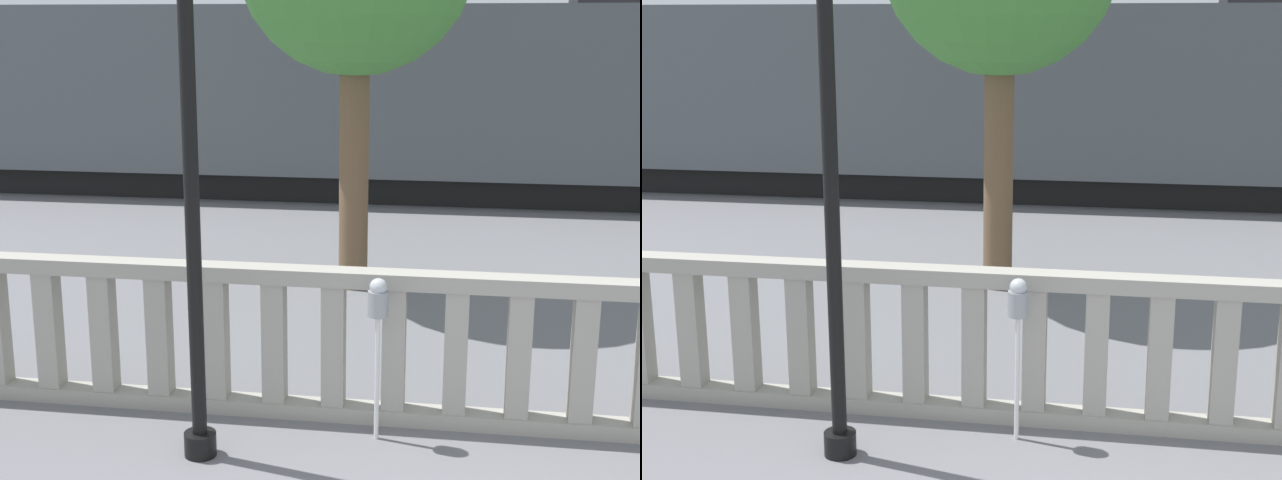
{
  "view_description": "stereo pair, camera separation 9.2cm",
  "coord_description": "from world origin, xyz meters",
  "views": [
    {
      "loc": [
        -0.03,
        -4.18,
        3.48
      ],
      "look_at": [
        -1.35,
        4.19,
        1.4
      ],
      "focal_mm": 50.0,
      "sensor_mm": 36.0,
      "label": 1
    },
    {
      "loc": [
        0.06,
        -4.16,
        3.48
      ],
      "look_at": [
        -1.35,
        4.19,
        1.4
      ],
      "focal_mm": 50.0,
      "sensor_mm": 36.0,
      "label": 2
    }
  ],
  "objects": [
    {
      "name": "train_far",
      "position": [
        -6.91,
        27.83,
        1.9
      ],
      "size": [
        27.32,
        3.04,
        4.23
      ],
      "color": "black",
      "rests_on": "ground"
    },
    {
      "name": "lamppost",
      "position": [
        -2.06,
        2.31,
        3.42
      ],
      "size": [
        0.42,
        0.42,
        5.13
      ],
      "color": "black",
      "rests_on": "ground"
    },
    {
      "name": "parking_meter",
      "position": [
        -0.65,
        2.84,
        1.15
      ],
      "size": [
        0.17,
        0.17,
        1.43
      ],
      "color": "silver",
      "rests_on": "ground"
    },
    {
      "name": "balustrade",
      "position": [
        0.0,
        3.19,
        0.7
      ],
      "size": [
        12.71,
        0.24,
        1.39
      ],
      "color": "#9E998E",
      "rests_on": "ground"
    },
    {
      "name": "train_near",
      "position": [
        -2.3,
        14.08,
        1.99
      ],
      "size": [
        27.24,
        2.97,
        4.41
      ],
      "color": "black",
      "rests_on": "ground"
    }
  ]
}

